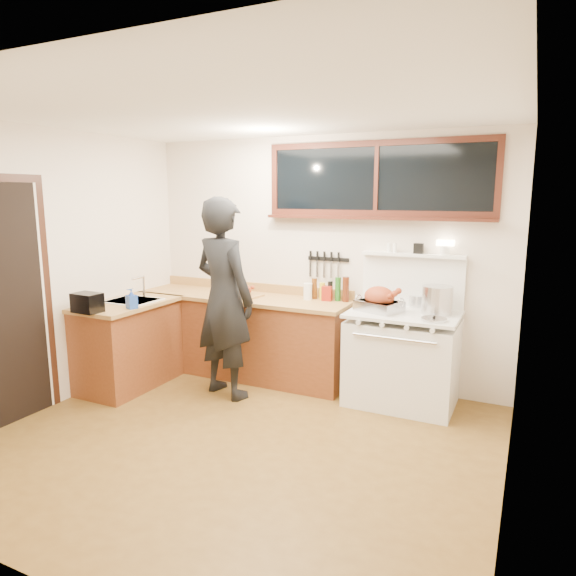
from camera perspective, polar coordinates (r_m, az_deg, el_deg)
The scene contains 20 objects.
ground_plane at distance 4.39m, azimuth -5.64°, elevation -16.89°, with size 4.00×3.50×0.02m, color brown.
room_shell at distance 3.92m, azimuth -6.07°, elevation 5.23°, with size 4.10×3.60×2.65m.
counter_back at distance 5.77m, azimuth -5.06°, elevation -5.17°, with size 2.44×0.64×1.00m.
counter_left at distance 5.66m, azimuth -17.31°, elevation -5.95°, with size 0.64×1.09×0.90m.
sink_unit at distance 5.61m, azimuth -16.85°, elevation -1.91°, with size 0.50×0.45×0.37m.
vintage_stove at distance 5.08m, azimuth 12.60°, elevation -7.41°, with size 1.02×0.74×1.57m.
back_window at distance 5.25m, azimuth 9.74°, elevation 10.96°, with size 2.32×0.13×0.77m.
left_doorway at distance 4.99m, azimuth -29.39°, elevation -1.51°, with size 0.02×1.04×2.17m.
knife_strip at distance 5.47m, azimuth 4.32°, elevation 3.14°, with size 0.46×0.03×0.28m.
man at distance 5.08m, azimuth -7.11°, elevation -1.15°, with size 0.82×0.65×1.98m.
soap_bottle at distance 5.21m, azimuth -16.99°, elevation -1.14°, with size 0.11×0.12×0.20m.
toaster at distance 5.19m, azimuth -21.41°, elevation -1.53°, with size 0.27×0.20×0.18m.
cutting_board at distance 5.60m, azimuth -4.98°, elevation -0.41°, with size 0.41×0.32×0.14m.
roast_turkey at distance 4.95m, azimuth 10.14°, elevation -1.41°, with size 0.48×0.42×0.24m.
stockpot at distance 4.96m, azimuth 16.23°, elevation -1.28°, with size 0.29×0.29×0.26m.
saucepan at distance 5.23m, azimuth 14.10°, elevation -1.41°, with size 0.16×0.28×0.11m.
pot_lid at distance 4.71m, azimuth 15.91°, elevation -3.35°, with size 0.24×0.24×0.04m.
coffee_tin at distance 5.37m, azimuth 4.36°, elevation -0.61°, with size 0.11×0.09×0.15m.
pitcher at distance 5.41m, azimuth 2.22°, elevation -0.39°, with size 0.10×0.10×0.17m.
bottle_cluster at distance 5.38m, azimuth 4.96°, elevation -0.18°, with size 0.41×0.07×0.26m.
Camera 1 is at (2.05, -3.32, 2.00)m, focal length 32.00 mm.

